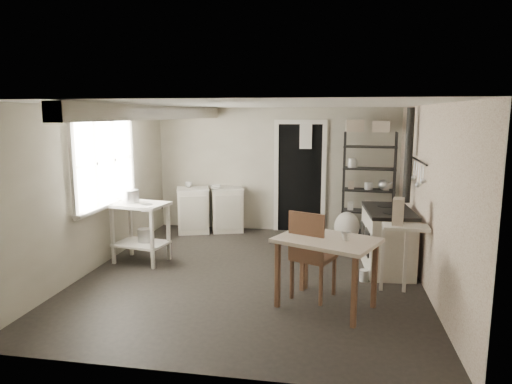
% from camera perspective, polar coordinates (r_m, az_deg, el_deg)
% --- Properties ---
extents(floor, '(5.00, 5.00, 0.00)m').
position_cam_1_polar(floor, '(6.40, -0.46, -10.21)').
color(floor, black).
rests_on(floor, ground).
extents(ceiling, '(5.00, 5.00, 0.00)m').
position_cam_1_polar(ceiling, '(6.01, -0.49, 10.86)').
color(ceiling, silver).
rests_on(ceiling, wall_back).
extents(wall_back, '(4.50, 0.02, 2.30)m').
position_cam_1_polar(wall_back, '(8.55, 2.50, 2.79)').
color(wall_back, '#ADA693').
rests_on(wall_back, ground).
extents(wall_front, '(4.50, 0.02, 2.30)m').
position_cam_1_polar(wall_front, '(3.73, -7.36, -6.42)').
color(wall_front, '#ADA693').
rests_on(wall_front, ground).
extents(wall_left, '(0.02, 5.00, 2.30)m').
position_cam_1_polar(wall_left, '(6.86, -19.30, 0.53)').
color(wall_left, '#ADA693').
rests_on(wall_left, ground).
extents(wall_right, '(0.02, 5.00, 2.30)m').
position_cam_1_polar(wall_right, '(6.12, 20.73, -0.61)').
color(wall_right, '#ADA693').
rests_on(wall_right, ground).
extents(window, '(0.12, 1.76, 1.28)m').
position_cam_1_polar(window, '(6.98, -18.45, 3.62)').
color(window, silver).
rests_on(window, wall_left).
extents(doorway, '(0.96, 0.10, 2.08)m').
position_cam_1_polar(doorway, '(8.49, 5.48, 1.68)').
color(doorway, silver).
rests_on(doorway, ground).
extents(ceiling_beam, '(0.18, 5.00, 0.18)m').
position_cam_1_polar(ceiling_beam, '(6.34, -11.39, 9.71)').
color(ceiling_beam, silver).
rests_on(ceiling_beam, ceiling).
extents(wallpaper_panel, '(0.01, 5.00, 2.30)m').
position_cam_1_polar(wallpaper_panel, '(6.12, 20.64, -0.61)').
color(wallpaper_panel, beige).
rests_on(wallpaper_panel, wall_right).
extents(utensil_rail, '(0.06, 1.20, 0.44)m').
position_cam_1_polar(utensil_rail, '(6.64, 19.47, 3.72)').
color(utensil_rail, silver).
rests_on(utensil_rail, wall_right).
extents(prep_table, '(0.86, 0.68, 0.89)m').
position_cam_1_polar(prep_table, '(7.01, -14.18, -5.31)').
color(prep_table, silver).
rests_on(prep_table, ground).
extents(stockpot, '(0.31, 0.31, 0.27)m').
position_cam_1_polar(stockpot, '(6.99, -15.41, -0.86)').
color(stockpot, silver).
rests_on(stockpot, prep_table).
extents(saucepan, '(0.21, 0.21, 0.10)m').
position_cam_1_polar(saucepan, '(6.77, -13.50, -1.89)').
color(saucepan, silver).
rests_on(saucepan, prep_table).
extents(bucket, '(0.27, 0.27, 0.22)m').
position_cam_1_polar(bucket, '(7.04, -13.76, -5.35)').
color(bucket, silver).
rests_on(bucket, prep_table).
extents(base_cabinets, '(1.37, 0.91, 0.83)m').
position_cam_1_polar(base_cabinets, '(8.58, -5.74, -1.90)').
color(base_cabinets, beige).
rests_on(base_cabinets, ground).
extents(mixing_bowl, '(0.32, 0.32, 0.07)m').
position_cam_1_polar(mixing_bowl, '(8.47, -5.08, 1.34)').
color(mixing_bowl, silver).
rests_on(mixing_bowl, base_cabinets).
extents(counter_cup, '(0.15, 0.15, 0.10)m').
position_cam_1_polar(counter_cup, '(8.56, -8.45, 1.49)').
color(counter_cup, silver).
rests_on(counter_cup, base_cabinets).
extents(shelf_rack, '(0.91, 0.41, 1.88)m').
position_cam_1_polar(shelf_rack, '(8.16, 13.89, 0.76)').
color(shelf_rack, black).
rests_on(shelf_rack, ground).
extents(shelf_jar, '(0.11, 0.11, 0.18)m').
position_cam_1_polar(shelf_jar, '(8.13, 12.23, 3.74)').
color(shelf_jar, silver).
rests_on(shelf_jar, shelf_rack).
extents(storage_box_a, '(0.30, 0.27, 0.20)m').
position_cam_1_polar(storage_box_a, '(8.07, 12.24, 8.29)').
color(storage_box_a, '#C1B19B').
rests_on(storage_box_a, shelf_rack).
extents(storage_box_b, '(0.32, 0.30, 0.18)m').
position_cam_1_polar(storage_box_b, '(8.05, 15.42, 8.02)').
color(storage_box_b, '#C1B19B').
rests_on(storage_box_b, shelf_rack).
extents(stove, '(0.69, 1.15, 0.87)m').
position_cam_1_polar(stove, '(6.70, 16.11, -5.73)').
color(stove, beige).
rests_on(stove, ground).
extents(stovepipe, '(0.11, 0.11, 1.39)m').
position_cam_1_polar(stovepipe, '(6.94, 18.54, 4.34)').
color(stovepipe, black).
rests_on(stovepipe, stove).
extents(side_ledge, '(0.56, 0.31, 0.85)m').
position_cam_1_polar(side_ledge, '(5.94, 18.00, -7.91)').
color(side_ledge, silver).
rests_on(side_ledge, ground).
extents(oats_box, '(0.16, 0.23, 0.32)m').
position_cam_1_polar(oats_box, '(5.84, 17.36, -2.30)').
color(oats_box, '#C1B19B').
rests_on(oats_box, side_ledge).
extents(work_table, '(1.28, 1.12, 0.81)m').
position_cam_1_polar(work_table, '(5.30, 8.74, -10.26)').
color(work_table, beige).
rests_on(work_table, ground).
extents(table_cup, '(0.13, 0.13, 0.10)m').
position_cam_1_polar(table_cup, '(5.12, 11.16, -6.01)').
color(table_cup, silver).
rests_on(table_cup, work_table).
extents(chair, '(0.59, 0.60, 1.08)m').
position_cam_1_polar(chair, '(5.54, 7.21, -8.19)').
color(chair, '#513222').
rests_on(chair, ground).
extents(flour_sack, '(0.54, 0.51, 0.52)m').
position_cam_1_polar(flour_sack, '(8.06, 11.29, -4.40)').
color(flour_sack, silver).
rests_on(flour_sack, ground).
extents(floor_crock, '(0.13, 0.13, 0.15)m').
position_cam_1_polar(floor_crock, '(6.29, 13.36, -10.12)').
color(floor_crock, silver).
rests_on(floor_crock, ground).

